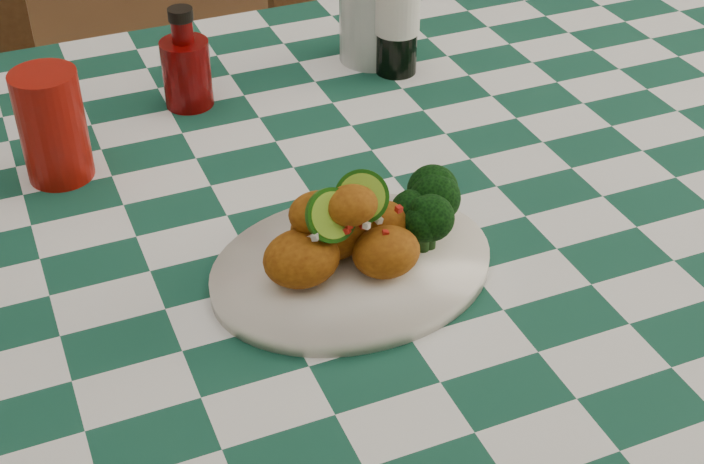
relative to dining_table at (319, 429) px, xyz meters
name	(u,v)px	position (x,y,z in m)	size (l,w,h in m)	color
dining_table	(319,429)	(0.00, 0.00, 0.00)	(1.66, 1.06, 0.79)	#154836
plate	(352,268)	(-0.01, -0.15, 0.40)	(0.30, 0.23, 0.02)	silver
fried_chicken_pile	(348,225)	(-0.02, -0.15, 0.46)	(0.14, 0.11, 0.09)	#99540E
broccoli_side	(427,209)	(0.08, -0.14, 0.44)	(0.09, 0.09, 0.07)	black
red_tumbler	(52,126)	(-0.26, 0.15, 0.46)	(0.08, 0.08, 0.13)	maroon
ketchup_bottle	(185,58)	(-0.07, 0.27, 0.46)	(0.06, 0.06, 0.13)	#5D0404
mason_jar	(373,14)	(0.20, 0.30, 0.46)	(0.09, 0.09, 0.14)	#B2BCBA
wooden_chair_right	(389,114)	(0.44, 0.74, 0.01)	(0.37, 0.39, 0.81)	#472814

